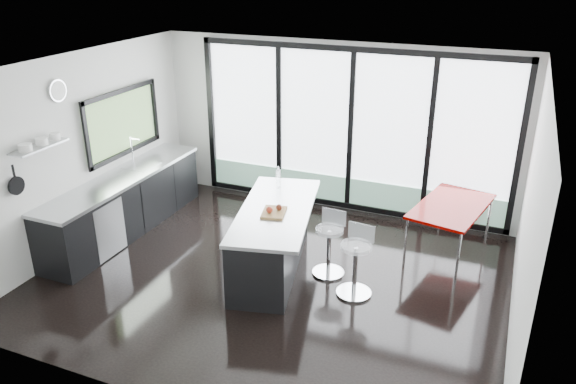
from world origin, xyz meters
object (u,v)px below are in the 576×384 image
at_px(bar_stool_near, 355,270).
at_px(bar_stool_far, 329,251).
at_px(red_table, 449,230).
at_px(island, 271,238).

height_order(bar_stool_near, bar_stool_far, bar_stool_near).
distance_m(bar_stool_near, red_table, 1.79).
bearing_deg(island, red_table, 30.92).
xyz_separation_m(bar_stool_near, bar_stool_far, (-0.46, 0.35, -0.01)).
distance_m(island, bar_stool_far, 0.81).
distance_m(island, red_table, 2.56).
xyz_separation_m(island, bar_stool_near, (1.25, -0.20, -0.10)).
xyz_separation_m(island, bar_stool_far, (0.78, 0.15, -0.11)).
relative_size(island, red_table, 1.63).
xyz_separation_m(bar_stool_near, red_table, (0.95, 1.52, 0.03)).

